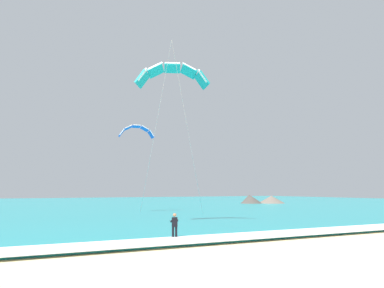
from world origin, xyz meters
name	(u,v)px	position (x,y,z in m)	size (l,w,h in m)	color
sea	(62,205)	(0.00, 74.06, 0.10)	(200.00, 120.00, 0.20)	teal
surf_foam	(220,238)	(0.00, 15.06, 0.22)	(200.00, 3.18, 0.04)	white
surfboard	(175,240)	(-2.39, 16.50, 0.03)	(0.86, 1.47, 0.09)	#E04C38
kitesurfer	(175,225)	(-2.39, 16.52, 0.94)	(0.63, 0.62, 1.69)	black
kite_primary	(172,74)	(1.52, 25.59, 13.67)	(6.93, 10.31, 13.52)	teal
kite_distant	(136,130)	(4.25, 43.07, 11.03)	(4.85, 1.48, 1.73)	blue
headland_right	(260,200)	(38.82, 61.78, 0.92)	(10.25, 7.54, 2.04)	#47423D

